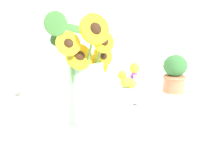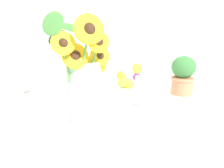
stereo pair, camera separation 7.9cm
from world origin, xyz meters
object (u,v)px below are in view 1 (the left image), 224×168
at_px(mason_jar_sunflowers, 85,82).
at_px(vase_small_center, 125,97).
at_px(vase_bulb_right, 135,86).
at_px(serving_tray, 112,114).
at_px(potted_plant, 175,73).

relative_size(mason_jar_sunflowers, vase_small_center, 2.24).
height_order(vase_small_center, vase_bulb_right, vase_bulb_right).
relative_size(mason_jar_sunflowers, vase_bulb_right, 1.92).
bearing_deg(vase_bulb_right, mason_jar_sunflowers, -166.38).
distance_m(serving_tray, vase_bulb_right, 0.15).
bearing_deg(mason_jar_sunflowers, vase_bulb_right, 13.62).
distance_m(mason_jar_sunflowers, vase_bulb_right, 0.26).
height_order(serving_tray, mason_jar_sunflowers, mason_jar_sunflowers).
xyz_separation_m(vase_small_center, potted_plant, (0.43, 0.17, 0.00)).
xyz_separation_m(serving_tray, mason_jar_sunflowers, (-0.12, -0.03, 0.15)).
xyz_separation_m(mason_jar_sunflowers, potted_plant, (0.56, 0.14, -0.06)).
bearing_deg(vase_small_center, mason_jar_sunflowers, 165.12).
distance_m(vase_bulb_right, potted_plant, 0.32).
relative_size(vase_small_center, vase_bulb_right, 0.86).
relative_size(serving_tray, vase_bulb_right, 2.34).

